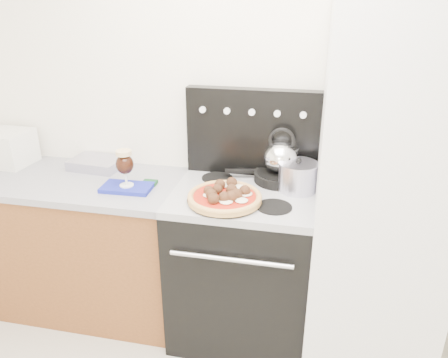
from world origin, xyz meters
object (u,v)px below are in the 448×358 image
(base_cabinet, at_px, (72,245))
(skillet, at_px, (280,177))
(toaster_oven, at_px, (3,147))
(stock_pot, at_px, (298,178))
(oven_mitt, at_px, (127,188))
(stove_body, at_px, (242,266))
(beer_glass, at_px, (125,168))
(fridge, at_px, (381,201))
(pizza_pan, at_px, (225,201))
(tea_kettle, at_px, (281,154))
(pizza, at_px, (225,196))

(base_cabinet, bearing_deg, skillet, 7.24)
(base_cabinet, distance_m, toaster_oven, 0.75)
(toaster_oven, distance_m, stock_pot, 1.85)
(toaster_oven, bearing_deg, oven_mitt, -10.14)
(base_cabinet, xyz_separation_m, stove_body, (1.10, -0.02, 0.01))
(base_cabinet, relative_size, stove_body, 1.65)
(base_cabinet, bearing_deg, beer_glass, -10.86)
(fridge, relative_size, stock_pot, 9.26)
(base_cabinet, distance_m, beer_glass, 0.76)
(beer_glass, xyz_separation_m, skillet, (0.82, 0.25, -0.08))
(base_cabinet, bearing_deg, stove_body, -1.30)
(beer_glass, relative_size, pizza_pan, 0.59)
(skillet, bearing_deg, pizza_pan, -126.59)
(stove_body, bearing_deg, tea_kettle, 46.93)
(oven_mitt, bearing_deg, skillet, 16.99)
(toaster_oven, relative_size, tea_kettle, 1.56)
(oven_mitt, height_order, tea_kettle, tea_kettle)
(oven_mitt, relative_size, skillet, 0.94)
(toaster_oven, bearing_deg, tea_kettle, 4.32)
(stock_pot, bearing_deg, fridge, -14.04)
(fridge, xyz_separation_m, tea_kettle, (-0.52, 0.21, 0.13))
(beer_glass, distance_m, tea_kettle, 0.86)
(toaster_oven, bearing_deg, beer_glass, -10.14)
(fridge, xyz_separation_m, skillet, (-0.52, 0.21, -0.00))
(toaster_oven, relative_size, pizza_pan, 0.96)
(base_cabinet, height_order, pizza, pizza)
(pizza, bearing_deg, oven_mitt, 171.58)
(pizza_pan, bearing_deg, stove_body, 63.52)
(pizza_pan, relative_size, tea_kettle, 1.63)
(stove_body, xyz_separation_m, beer_glass, (-0.65, -0.06, 0.59))
(beer_glass, relative_size, stock_pot, 1.03)
(skillet, xyz_separation_m, tea_kettle, (0.00, 0.00, 0.14))
(toaster_oven, height_order, beer_glass, beer_glass)
(base_cabinet, height_order, beer_glass, beer_glass)
(pizza_pan, relative_size, stock_pot, 1.73)
(oven_mitt, xyz_separation_m, pizza_pan, (0.57, -0.08, 0.01))
(stove_body, relative_size, toaster_oven, 2.59)
(base_cabinet, height_order, skillet, skillet)
(tea_kettle, distance_m, stock_pot, 0.17)
(oven_mitt, height_order, skillet, skillet)
(oven_mitt, bearing_deg, fridge, 1.62)
(tea_kettle, bearing_deg, oven_mitt, -172.73)
(fridge, xyz_separation_m, oven_mitt, (-1.35, -0.04, -0.04))
(tea_kettle, xyz_separation_m, stock_pot, (0.10, -0.11, -0.09))
(base_cabinet, bearing_deg, tea_kettle, 7.24)
(stove_body, bearing_deg, skillet, 46.93)
(fridge, bearing_deg, stock_pot, 165.96)
(fridge, relative_size, pizza, 5.03)
(base_cabinet, distance_m, pizza_pan, 1.16)
(toaster_oven, xyz_separation_m, beer_glass, (0.92, -0.22, 0.02))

